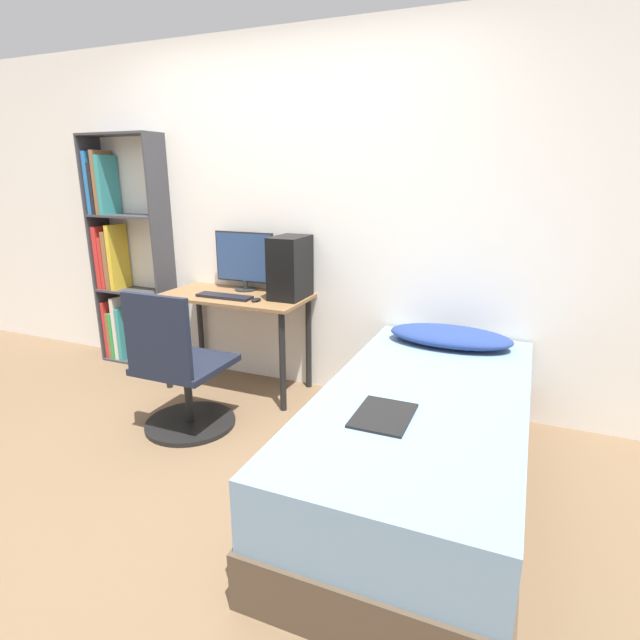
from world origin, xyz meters
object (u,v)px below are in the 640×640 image
(bookshelf, at_px, (119,259))
(pc_tower, at_px, (290,267))
(keyboard, at_px, (224,296))
(monitor, at_px, (244,259))
(bed, at_px, (421,443))
(office_chair, at_px, (181,380))

(bookshelf, distance_m, pc_tower, 1.62)
(keyboard, bearing_deg, pc_tower, 23.64)
(bookshelf, height_order, monitor, bookshelf)
(pc_tower, bearing_deg, bed, -36.35)
(bookshelf, distance_m, monitor, 1.20)
(monitor, bearing_deg, bed, -30.54)
(bed, relative_size, pc_tower, 4.69)
(office_chair, distance_m, pc_tower, 1.06)
(monitor, distance_m, pc_tower, 0.43)
(pc_tower, bearing_deg, bookshelf, 177.88)
(monitor, bearing_deg, bookshelf, -178.94)
(bed, bearing_deg, monitor, 149.46)
(bed, height_order, pc_tower, pc_tower)
(bookshelf, distance_m, bed, 2.95)
(bookshelf, xyz_separation_m, office_chair, (1.24, -0.85, -0.54))
(bookshelf, xyz_separation_m, monitor, (1.20, 0.02, 0.07))
(office_chair, xyz_separation_m, keyboard, (-0.05, 0.60, 0.39))
(office_chair, bearing_deg, monitor, 92.61)
(bookshelf, bearing_deg, office_chair, -34.41)
(bookshelf, relative_size, monitor, 3.85)
(monitor, height_order, pc_tower, monitor)
(office_chair, bearing_deg, bookshelf, 145.59)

